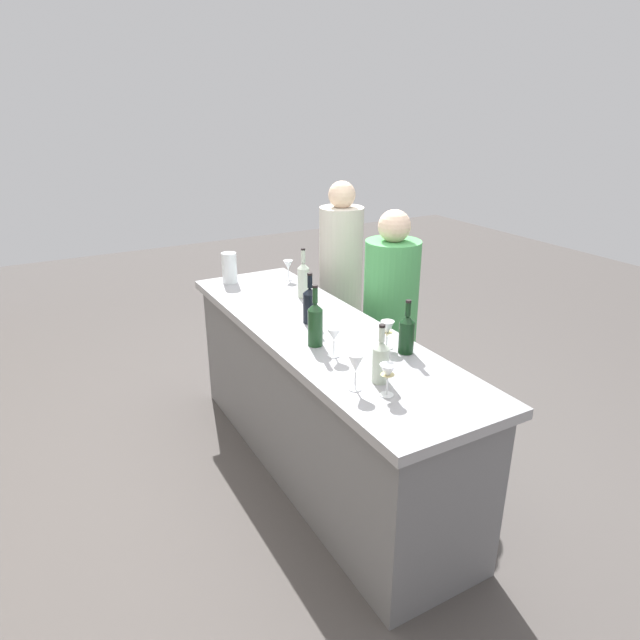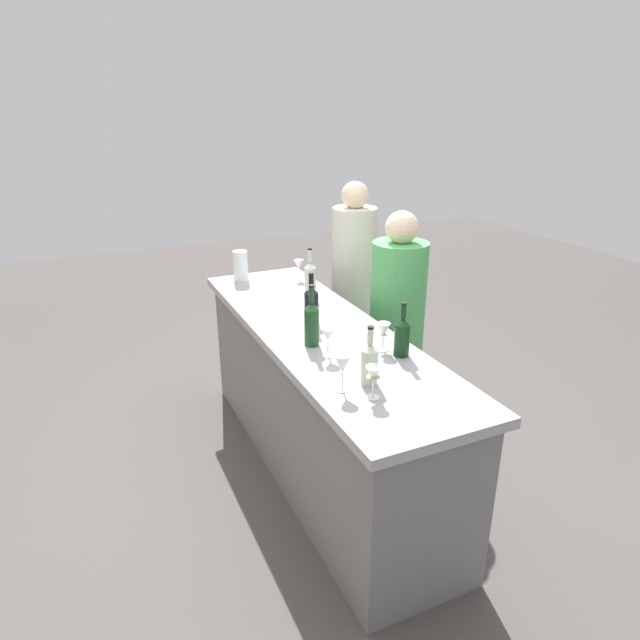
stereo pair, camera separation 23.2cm
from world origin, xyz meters
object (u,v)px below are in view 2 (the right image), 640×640
object	(u,v)px
wine_bottle_leftmost_clear_pale	(369,362)
wine_glass_far_center	(342,365)
wine_glass_near_center	(383,332)
person_left_guest	(396,334)
wine_bottle_second_left_dark_green	(402,336)
wine_bottle_second_right_near_black	(311,304)
wine_glass_near_left	(299,265)
wine_glass_far_left	(373,376)
wine_glass_near_right	(328,336)
water_pitcher	(241,266)
wine_bottle_center_olive_green	(312,323)
person_center_guest	(353,294)
wine_bottle_rightmost_clear_pale	(310,279)

from	to	relation	value
wine_bottle_leftmost_clear_pale	wine_glass_far_center	xyz separation A→B (m)	(-0.01, 0.14, 0.02)
wine_glass_near_center	person_left_guest	bearing A→B (deg)	-37.69
wine_bottle_leftmost_clear_pale	wine_bottle_second_left_dark_green	world-z (taller)	wine_bottle_second_left_dark_green
wine_glass_near_center	person_left_guest	distance (m)	0.86
wine_bottle_second_right_near_black	wine_glass_near_left	distance (m)	0.84
wine_glass_near_left	wine_glass_far_left	size ratio (longest dim) A/B	0.96
wine_glass_near_right	wine_glass_near_left	bearing A→B (deg)	-16.19
wine_bottle_second_left_dark_green	wine_glass_near_left	bearing A→B (deg)	-1.06
wine_glass_near_left	water_pitcher	xyz separation A→B (m)	(0.14, 0.39, 0.00)
wine_glass_near_center	wine_glass_far_left	world-z (taller)	same
wine_bottle_center_olive_green	water_pitcher	bearing A→B (deg)	0.23
wine_glass_far_center	wine_bottle_second_left_dark_green	bearing A→B (deg)	-65.10
wine_glass_near_left	wine_glass_far_left	distance (m)	1.74
wine_bottle_center_olive_green	person_center_guest	distance (m)	1.43
wine_bottle_second_right_near_black	person_center_guest	world-z (taller)	person_center_guest
wine_bottle_second_left_dark_green	wine_bottle_center_olive_green	size ratio (longest dim) A/B	0.86
wine_bottle_second_left_dark_green	wine_bottle_rightmost_clear_pale	bearing A→B (deg)	3.15
person_left_guest	wine_glass_far_left	bearing A→B (deg)	73.14
wine_bottle_rightmost_clear_pale	wine_bottle_leftmost_clear_pale	bearing A→B (deg)	168.81
wine_glass_near_left	wine_glass_far_left	xyz separation A→B (m)	(-1.71, 0.37, 0.00)
wine_bottle_second_right_near_black	wine_glass_near_left	xyz separation A→B (m)	(0.80, -0.25, -0.01)
wine_glass_near_center	wine_glass_far_center	distance (m)	0.48
water_pitcher	wine_glass_near_left	bearing A→B (deg)	-110.03
wine_bottle_rightmost_clear_pale	wine_bottle_second_right_near_black	bearing A→B (deg)	157.21
wine_glass_far_left	person_left_guest	bearing A→B (deg)	-36.83
wine_bottle_rightmost_clear_pale	wine_glass_near_center	distance (m)	0.91
wine_bottle_second_right_near_black	wine_glass_near_center	xyz separation A→B (m)	(-0.50, -0.18, -0.01)
wine_glass_far_center	water_pitcher	bearing A→B (deg)	-2.35
wine_bottle_center_olive_green	person_center_guest	world-z (taller)	person_center_guest
wine_glass_near_left	person_center_guest	xyz separation A→B (m)	(0.03, -0.46, -0.29)
wine_bottle_leftmost_clear_pale	water_pitcher	bearing A→B (deg)	2.22
wine_glass_near_left	wine_glass_far_center	distance (m)	1.66
wine_glass_far_left	person_center_guest	bearing A→B (deg)	-25.32
wine_glass_far_center	person_center_guest	distance (m)	1.89
water_pitcher	person_left_guest	size ratio (longest dim) A/B	0.14
person_left_guest	wine_glass_far_center	bearing A→B (deg)	66.78
wine_bottle_second_right_near_black	wine_glass_near_left	bearing A→B (deg)	-17.66
wine_bottle_rightmost_clear_pale	wine_bottle_second_left_dark_green	bearing A→B (deg)	-176.85
wine_bottle_second_left_dark_green	wine_glass_near_center	distance (m)	0.11
wine_bottle_rightmost_clear_pale	water_pitcher	bearing A→B (deg)	29.98
wine_glass_far_center	wine_bottle_leftmost_clear_pale	bearing A→B (deg)	-87.07
person_center_guest	wine_bottle_rightmost_clear_pale	bearing A→B (deg)	25.27
wine_glass_far_center	wine_glass_near_center	bearing A→B (deg)	-52.31
wine_glass_near_left	wine_glass_near_right	distance (m)	1.30
wine_bottle_rightmost_clear_pale	wine_glass_near_right	distance (m)	0.91
person_center_guest	water_pitcher	bearing A→B (deg)	-20.02
wine_bottle_center_olive_green	wine_glass_near_right	bearing A→B (deg)	-173.96
wine_bottle_center_olive_green	wine_glass_far_center	distance (m)	0.51
wine_bottle_second_left_dark_green	wine_glass_near_right	bearing A→B (deg)	67.20
wine_bottle_second_right_near_black	wine_glass_near_left	world-z (taller)	wine_bottle_second_right_near_black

